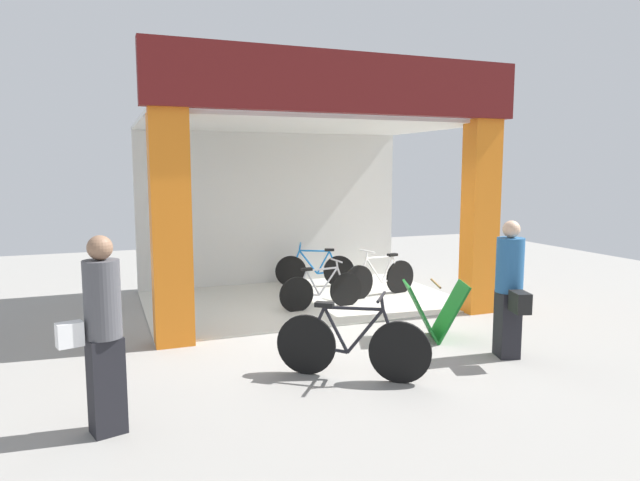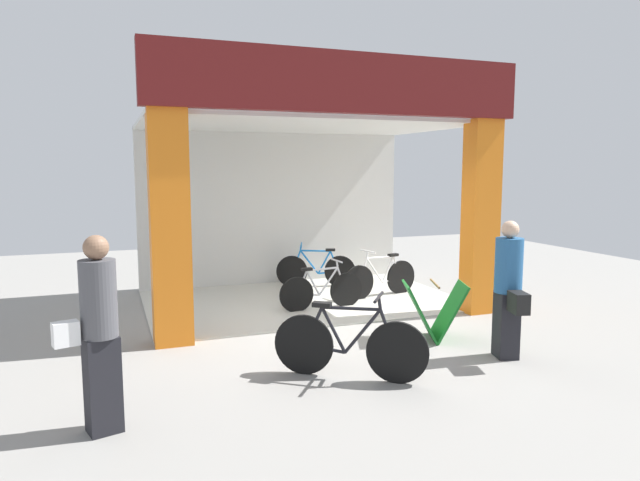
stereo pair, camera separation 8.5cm
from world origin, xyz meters
The scene contains 9 objects.
ground_plane centered at (0.00, 0.00, 0.00)m, with size 18.42×18.42×0.00m, color gray.
shop_facade centered at (0.00, 1.66, 2.02)m, with size 5.41×3.72×3.82m.
bicycle_inside_0 centered at (1.38, 1.48, 0.34)m, with size 1.54×0.45×0.86m.
bicycle_inside_1 centered at (0.09, 1.01, 0.32)m, with size 1.45×0.40×0.80m.
bicycle_inside_2 centered at (0.63, 2.73, 0.34)m, with size 1.45×0.58×0.84m.
bicycle_parked_0 centered at (-0.71, -1.93, 0.38)m, with size 1.41×1.04×0.94m.
sandwich_board_sign centered at (0.92, -1.02, 0.38)m, with size 0.95×0.81×0.78m.
pedestrian_0 centered at (-3.21, -2.34, 0.88)m, with size 0.56×0.37×1.72m.
pedestrian_1 centered at (1.34, -1.97, 0.84)m, with size 0.41×0.67×1.66m.
Camera 2 is at (-3.11, -7.41, 2.28)m, focal length 31.99 mm.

